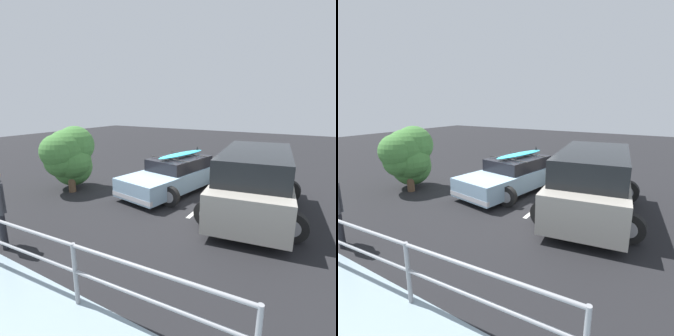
# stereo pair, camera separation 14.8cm
# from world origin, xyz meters

# --- Properties ---
(ground_plane) EXTENTS (44.00, 44.00, 0.02)m
(ground_plane) POSITION_xyz_m (0.00, 0.00, -0.01)
(ground_plane) COLOR black
(ground_plane) RESTS_ON ground
(parking_stripe) EXTENTS (0.12, 4.00, 0.00)m
(parking_stripe) POSITION_xyz_m (-1.41, -0.38, 0.00)
(parking_stripe) COLOR silver
(parking_stripe) RESTS_ON ground
(sedan_car) EXTENTS (2.78, 4.70, 1.47)m
(sedan_car) POSITION_xyz_m (0.03, -0.42, 0.58)
(sedan_car) COLOR #8CADC6
(sedan_car) RESTS_ON ground
(suv_car) EXTENTS (3.02, 4.84, 1.83)m
(suv_car) POSITION_xyz_m (-2.86, 0.33, 0.94)
(suv_car) COLOR #9E998E
(suv_car) RESTS_ON ground
(bush_near_left) EXTENTS (1.62, 1.98, 2.31)m
(bush_near_left) POSITION_xyz_m (3.36, 1.54, 1.27)
(bush_near_left) COLOR brown
(bush_near_left) RESTS_ON ground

